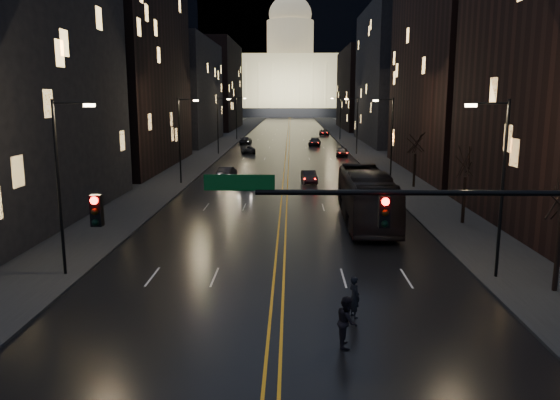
# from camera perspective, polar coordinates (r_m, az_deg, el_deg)

# --- Properties ---
(ground) EXTENTS (900.00, 900.00, 0.00)m
(ground) POSITION_cam_1_polar(r_m,az_deg,el_deg) (18.97, -0.83, -17.96)
(ground) COLOR black
(ground) RESTS_ON ground
(road) EXTENTS (20.00, 320.00, 0.02)m
(road) POSITION_cam_1_polar(r_m,az_deg,el_deg) (146.91, 0.93, 7.21)
(road) COLOR black
(road) RESTS_ON ground
(sidewalk_left) EXTENTS (8.00, 320.00, 0.16)m
(sidewalk_left) POSITION_cam_1_polar(r_m,az_deg,el_deg) (147.62, -4.55, 7.23)
(sidewalk_left) COLOR black
(sidewalk_left) RESTS_ON ground
(sidewalk_right) EXTENTS (8.00, 320.00, 0.16)m
(sidewalk_right) POSITION_cam_1_polar(r_m,az_deg,el_deg) (147.51, 6.42, 7.19)
(sidewalk_right) COLOR black
(sidewalk_right) RESTS_ON ground
(center_line) EXTENTS (0.62, 320.00, 0.01)m
(center_line) POSITION_cam_1_polar(r_m,az_deg,el_deg) (146.91, 0.93, 7.22)
(center_line) COLOR orange
(center_line) RESTS_ON road
(building_left_mid) EXTENTS (12.00, 30.00, 28.00)m
(building_left_mid) POSITION_cam_1_polar(r_m,az_deg,el_deg) (74.01, -16.32, 14.13)
(building_left_mid) COLOR black
(building_left_mid) RESTS_ON ground
(building_left_far) EXTENTS (12.00, 34.00, 20.00)m
(building_left_far) POSITION_cam_1_polar(r_m,az_deg,el_deg) (110.75, -10.28, 11.06)
(building_left_far) COLOR black
(building_left_far) RESTS_ON ground
(building_left_dist) EXTENTS (12.00, 40.00, 24.00)m
(building_left_dist) POSITION_cam_1_polar(r_m,az_deg,el_deg) (158.13, -6.83, 11.74)
(building_left_dist) COLOR black
(building_left_dist) RESTS_ON ground
(building_right_tall) EXTENTS (12.00, 30.00, 38.00)m
(building_right_tall) POSITION_cam_1_polar(r_m,az_deg,el_deg) (70.37, 18.99, 18.28)
(building_right_tall) COLOR black
(building_right_tall) RESTS_ON ground
(building_right_mid) EXTENTS (12.00, 34.00, 26.00)m
(building_right_mid) POSITION_cam_1_polar(r_m,az_deg,el_deg) (110.59, 12.08, 12.55)
(building_right_mid) COLOR black
(building_right_mid) RESTS_ON ground
(building_right_dist) EXTENTS (12.00, 40.00, 22.00)m
(building_right_dist) POSITION_cam_1_polar(r_m,az_deg,el_deg) (157.96, 8.75, 11.33)
(building_right_dist) COLOR black
(building_right_dist) RESTS_ON ground
(mountain_ridge) EXTENTS (520.00, 60.00, 130.00)m
(mountain_ridge) POSITION_cam_1_polar(r_m,az_deg,el_deg) (402.47, 7.14, 18.67)
(mountain_ridge) COLOR black
(mountain_ridge) RESTS_ON ground
(capitol) EXTENTS (90.00, 50.00, 58.50)m
(capitol) POSITION_cam_1_polar(r_m,az_deg,el_deg) (266.74, 1.06, 12.50)
(capitol) COLOR black
(capitol) RESTS_ON ground
(traffic_signal) EXTENTS (17.29, 0.45, 7.00)m
(traffic_signal) POSITION_cam_1_polar(r_m,az_deg,el_deg) (17.90, 18.40, -2.75)
(traffic_signal) COLOR black
(traffic_signal) RESTS_ON ground
(streetlamp_right_near) EXTENTS (2.13, 0.25, 9.00)m
(streetlamp_right_near) POSITION_cam_1_polar(r_m,az_deg,el_deg) (28.80, 21.94, 1.94)
(streetlamp_right_near) COLOR black
(streetlamp_right_near) RESTS_ON ground
(streetlamp_left_near) EXTENTS (2.13, 0.25, 9.00)m
(streetlamp_left_near) POSITION_cam_1_polar(r_m,az_deg,el_deg) (29.24, -21.83, 2.07)
(streetlamp_left_near) COLOR black
(streetlamp_left_near) RESTS_ON ground
(streetlamp_right_mid) EXTENTS (2.13, 0.25, 9.00)m
(streetlamp_right_mid) POSITION_cam_1_polar(r_m,az_deg,el_deg) (57.68, 11.43, 6.55)
(streetlamp_right_mid) COLOR black
(streetlamp_right_mid) RESTS_ON ground
(streetlamp_left_mid) EXTENTS (2.13, 0.25, 9.00)m
(streetlamp_left_mid) POSITION_cam_1_polar(r_m,az_deg,el_deg) (57.90, -10.28, 6.60)
(streetlamp_left_mid) COLOR black
(streetlamp_left_mid) RESTS_ON ground
(streetlamp_right_far) EXTENTS (2.13, 0.25, 9.00)m
(streetlamp_right_far) POSITION_cam_1_polar(r_m,az_deg,el_deg) (87.32, 7.96, 8.02)
(streetlamp_right_far) COLOR black
(streetlamp_right_far) RESTS_ON ground
(streetlamp_left_far) EXTENTS (2.13, 0.25, 9.00)m
(streetlamp_left_far) POSITION_cam_1_polar(r_m,az_deg,el_deg) (87.46, -6.40, 8.06)
(streetlamp_left_far) COLOR black
(streetlamp_left_far) RESTS_ON ground
(streetlamp_right_dist) EXTENTS (2.13, 0.25, 9.00)m
(streetlamp_right_dist) POSITION_cam_1_polar(r_m,az_deg,el_deg) (117.14, 6.23, 8.73)
(streetlamp_right_dist) COLOR black
(streetlamp_right_dist) RESTS_ON ground
(streetlamp_left_dist) EXTENTS (2.13, 0.25, 9.00)m
(streetlamp_left_dist) POSITION_cam_1_polar(r_m,az_deg,el_deg) (117.25, -4.48, 8.77)
(streetlamp_left_dist) COLOR black
(streetlamp_left_dist) RESTS_ON ground
(tree_right_mid) EXTENTS (2.40, 2.40, 6.65)m
(tree_right_mid) POSITION_cam_1_polar(r_m,az_deg,el_deg) (40.82, 18.88, 3.73)
(tree_right_mid) COLOR black
(tree_right_mid) RESTS_ON ground
(tree_right_far) EXTENTS (2.40, 2.40, 6.65)m
(tree_right_far) POSITION_cam_1_polar(r_m,az_deg,el_deg) (56.20, 13.98, 5.77)
(tree_right_far) COLOR black
(tree_right_far) RESTS_ON ground
(bus) EXTENTS (3.39, 13.61, 3.78)m
(bus) POSITION_cam_1_polar(r_m,az_deg,el_deg) (40.22, 9.03, 0.28)
(bus) COLOR black
(bus) RESTS_ON ground
(oncoming_car_a) EXTENTS (1.76, 4.06, 1.36)m
(oncoming_car_a) POSITION_cam_1_polar(r_m,az_deg,el_deg) (55.12, -3.52, 1.94)
(oncoming_car_a) COLOR black
(oncoming_car_a) RESTS_ON ground
(oncoming_car_b) EXTENTS (1.93, 4.42, 1.41)m
(oncoming_car_b) POSITION_cam_1_polar(r_m,az_deg,el_deg) (61.56, -5.58, 2.87)
(oncoming_car_b) COLOR black
(oncoming_car_b) RESTS_ON ground
(oncoming_car_c) EXTENTS (2.77, 4.95, 1.31)m
(oncoming_car_c) POSITION_cam_1_polar(r_m,az_deg,el_deg) (89.17, -3.35, 5.31)
(oncoming_car_c) COLOR black
(oncoming_car_c) RESTS_ON ground
(oncoming_car_d) EXTENTS (2.24, 5.06, 1.44)m
(oncoming_car_d) POSITION_cam_1_polar(r_m,az_deg,el_deg) (106.62, -3.61, 6.23)
(oncoming_car_d) COLOR black
(oncoming_car_d) RESTS_ON ground
(receding_car_a) EXTENTS (1.79, 4.17, 1.33)m
(receding_car_a) POSITION_cam_1_polar(r_m,az_deg,el_deg) (58.41, 3.06, 2.44)
(receding_car_a) COLOR black
(receding_car_a) RESTS_ON ground
(receding_car_b) EXTENTS (2.23, 4.37, 1.43)m
(receding_car_b) POSITION_cam_1_polar(r_m,az_deg,el_deg) (85.04, 6.51, 5.03)
(receding_car_b) COLOR black
(receding_car_b) RESTS_ON ground
(receding_car_c) EXTENTS (2.63, 5.25, 1.46)m
(receding_car_c) POSITION_cam_1_polar(r_m,az_deg,el_deg) (102.82, 3.64, 6.07)
(receding_car_c) COLOR black
(receding_car_c) RESTS_ON ground
(receding_car_d) EXTENTS (2.54, 5.13, 1.40)m
(receding_car_d) POSITION_cam_1_polar(r_m,az_deg,el_deg) (131.51, 4.64, 7.07)
(receding_car_d) COLOR black
(receding_car_d) RESTS_ON ground
(pedestrian_a) EXTENTS (0.66, 0.77, 1.80)m
(pedestrian_a) POSITION_cam_1_polar(r_m,az_deg,el_deg) (23.28, 7.78, -10.00)
(pedestrian_a) COLOR black
(pedestrian_a) RESTS_ON ground
(pedestrian_b) EXTENTS (0.54, 0.95, 1.93)m
(pedestrian_b) POSITION_cam_1_polar(r_m,az_deg,el_deg) (20.73, 6.99, -12.48)
(pedestrian_b) COLOR black
(pedestrian_b) RESTS_ON ground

